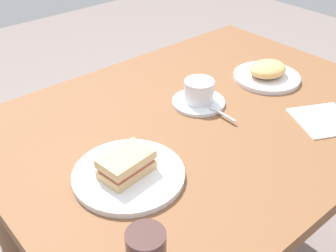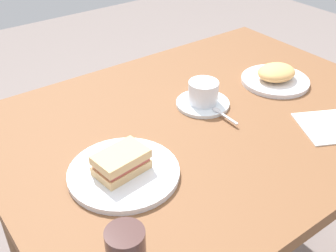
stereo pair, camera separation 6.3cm
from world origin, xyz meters
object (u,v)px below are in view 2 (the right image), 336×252
spoon (221,113)px  sandwich_plate (124,173)px  dining_table (204,148)px  napkin (329,127)px  coffee_cup (203,91)px  coffee_saucer (203,103)px  sandwich_front (121,162)px  side_plate (275,81)px

spoon → sandwich_plate: bearing=-171.5°
dining_table → sandwich_plate: (-0.31, -0.08, 0.12)m
napkin → coffee_cup: bearing=124.0°
sandwich_plate → coffee_saucer: 0.36m
dining_table → napkin: bearing=-46.2°
coffee_cup → sandwich_plate: bearing=-159.2°
sandwich_front → spoon: size_ratio=1.26×
coffee_saucer → side_plate: 0.27m
sandwich_front → side_plate: bearing=8.9°
sandwich_plate → spoon: 0.34m
spoon → coffee_cup: bearing=88.2°
sandwich_plate → sandwich_front: (-0.00, 0.00, 0.03)m
side_plate → sandwich_front: bearing=-171.1°
dining_table → coffee_saucer: size_ratio=7.56×
coffee_saucer → spoon: spoon is taller
dining_table → sandwich_front: sandwich_front is taller
napkin → coffee_saucer: bearing=124.2°
spoon → napkin: (0.20, -0.21, -0.01)m
sandwich_front → spoon: 0.35m
sandwich_front → napkin: bearing=-16.2°
dining_table → side_plate: side_plate is taller
sandwich_front → spoon: bearing=8.4°
side_plate → napkin: bearing=-106.6°
side_plate → spoon: bearing=-170.4°
coffee_saucer → napkin: 0.35m
coffee_cup → napkin: size_ratio=0.75×
coffee_cup → sandwich_front: bearing=-159.4°
sandwich_front → coffee_cup: 0.37m
sandwich_front → coffee_cup: size_ratio=1.10×
sandwich_front → coffee_saucer: size_ratio=0.81×
dining_table → coffee_cup: 0.17m
sandwich_plate → spoon: size_ratio=2.56×
dining_table → spoon: 0.13m
side_plate → dining_table: bearing=-176.2°
sandwich_plate → spoon: (0.34, 0.05, 0.01)m
sandwich_front → napkin: 0.56m
coffee_saucer → spoon: bearing=-91.5°
dining_table → side_plate: (0.30, 0.02, 0.12)m
coffee_saucer → side_plate: bearing=-6.7°
sandwich_front → spoon: (0.34, 0.05, -0.03)m
coffee_cup → side_plate: coffee_cup is taller
sandwich_front → sandwich_plate: bearing=-1.4°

